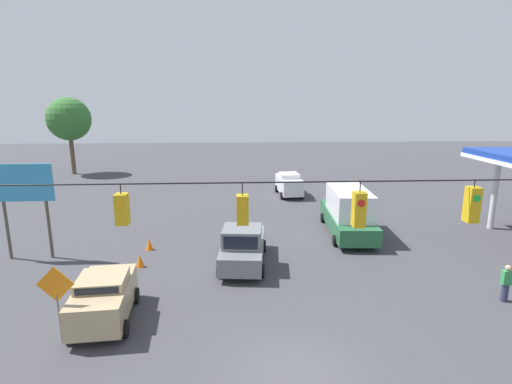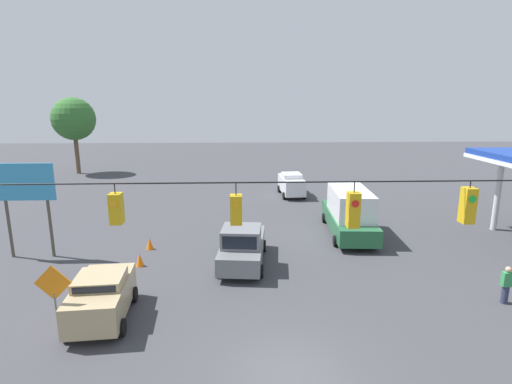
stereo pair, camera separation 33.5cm
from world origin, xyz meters
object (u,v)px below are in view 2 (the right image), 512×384
at_px(sedan_tan_parked_shoulder, 102,296).
at_px(pedestrian, 506,285).
at_px(sedan_white_oncoming_deep, 291,184).
at_px(traffic_cone_second, 125,282).
at_px(work_zone_sign, 54,289).
at_px(box_truck_green_oncoming_far, 349,212).
at_px(roadside_billboard, 25,191).
at_px(traffic_cone_nearest, 106,314).
at_px(tree_horizon_left, 74,119).
at_px(traffic_cone_third, 140,260).
at_px(traffic_cone_fourth, 150,244).
at_px(overhead_signal_span, 299,243).
at_px(pickup_truck_grey_withflow_mid, 242,246).

bearing_deg(sedan_tan_parked_shoulder, pedestrian, -177.85).
bearing_deg(sedan_white_oncoming_deep, traffic_cone_second, 61.33).
relative_size(sedan_white_oncoming_deep, work_zone_sign, 1.55).
xyz_separation_m(box_truck_green_oncoming_far, work_zone_sign, (13.18, 10.97, 0.55)).
bearing_deg(roadside_billboard, work_zone_sign, 121.25).
bearing_deg(traffic_cone_nearest, tree_horizon_left, -67.24).
xyz_separation_m(sedan_white_oncoming_deep, traffic_cone_third, (9.67, 15.20, -0.70)).
height_order(traffic_cone_fourth, roadside_billboard, roadside_billboard).
relative_size(box_truck_green_oncoming_far, tree_horizon_left, 0.84).
distance_m(traffic_cone_fourth, work_zone_sign, 9.07).
bearing_deg(sedan_tan_parked_shoulder, overhead_signal_span, 151.58).
distance_m(traffic_cone_fourth, roadside_billboard, 6.97).
xyz_separation_m(pickup_truck_grey_withflow_mid, traffic_cone_fourth, (5.25, -2.33, -0.64)).
height_order(work_zone_sign, tree_horizon_left, tree_horizon_left).
xyz_separation_m(pickup_truck_grey_withflow_mid, traffic_cone_third, (5.23, 0.05, -0.64)).
bearing_deg(work_zone_sign, roadside_billboard, -58.75).
relative_size(pickup_truck_grey_withflow_mid, box_truck_green_oncoming_far, 0.74).
bearing_deg(overhead_signal_span, work_zone_sign, -16.43).
distance_m(pickup_truck_grey_withflow_mid, work_zone_sign, 9.23).
relative_size(sedan_white_oncoming_deep, tree_horizon_left, 0.51).
bearing_deg(tree_horizon_left, box_truck_green_oncoming_far, 138.43).
xyz_separation_m(box_truck_green_oncoming_far, pedestrian, (-4.17, 8.97, -0.63)).
bearing_deg(pedestrian, traffic_cone_second, -6.78).
bearing_deg(pedestrian, roadside_billboard, -15.05).
relative_size(sedan_tan_parked_shoulder, traffic_cone_third, 6.06).
xyz_separation_m(sedan_tan_parked_shoulder, traffic_cone_second, (-0.15, -2.53, -0.62)).
bearing_deg(work_zone_sign, sedan_tan_parked_shoulder, -127.35).
xyz_separation_m(overhead_signal_span, traffic_cone_fourth, (6.79, -11.20, -4.05)).
bearing_deg(pedestrian, overhead_signal_span, 25.05).
bearing_deg(tree_horizon_left, roadside_billboard, 106.37).
height_order(sedan_white_oncoming_deep, box_truck_green_oncoming_far, box_truck_green_oncoming_far).
height_order(sedan_white_oncoming_deep, traffic_cone_nearest, sedan_white_oncoming_deep).
relative_size(pickup_truck_grey_withflow_mid, traffic_cone_nearest, 8.16).
bearing_deg(traffic_cone_fourth, pickup_truck_grey_withflow_mid, 156.06).
bearing_deg(traffic_cone_fourth, tree_horizon_left, -61.26).
bearing_deg(tree_horizon_left, pedestrian, 133.23).
bearing_deg(overhead_signal_span, pedestrian, -154.95).
bearing_deg(tree_horizon_left, overhead_signal_span, 119.52).
relative_size(pedestrian, tree_horizon_left, 0.19).
bearing_deg(roadside_billboard, pedestrian, 164.95).
bearing_deg(roadside_billboard, tree_horizon_left, -73.63).
relative_size(overhead_signal_span, pickup_truck_grey_withflow_mid, 4.08).
xyz_separation_m(traffic_cone_fourth, pedestrian, (-16.13, 6.83, 0.47)).
bearing_deg(tree_horizon_left, traffic_cone_second, 114.58).
distance_m(sedan_tan_parked_shoulder, roadside_billboard, 9.25).
bearing_deg(pedestrian, traffic_cone_fourth, -22.95).
xyz_separation_m(box_truck_green_oncoming_far, tree_horizon_left, (25.56, -22.67, 4.77)).
xyz_separation_m(pickup_truck_grey_withflow_mid, work_zone_sign, (6.47, 6.51, 1.01)).
height_order(traffic_cone_nearest, pedestrian, pedestrian).
bearing_deg(sedan_white_oncoming_deep, roadside_billboard, 40.98).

